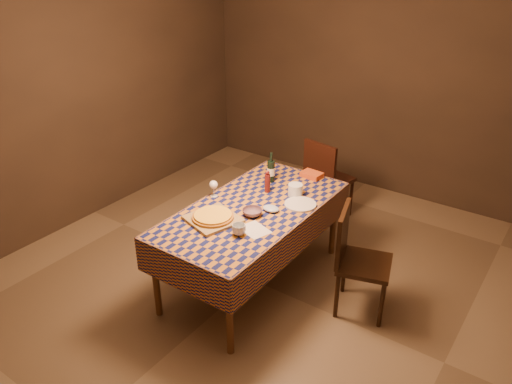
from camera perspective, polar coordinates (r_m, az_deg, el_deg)
room at (r=4.03m, az=-0.41°, el=5.44°), size 5.00×5.10×2.70m
dining_table at (r=4.32m, az=-0.38°, el=-2.69°), size 0.94×1.84×0.77m
cutting_board at (r=4.10m, az=-4.93°, el=-3.10°), size 0.47×0.47×0.02m
pizza at (r=4.09m, az=-4.95°, el=-2.76°), size 0.44×0.44×0.03m
pepper_mill at (r=4.50m, az=1.31°, el=1.15°), size 0.05×0.05×0.21m
bowl at (r=4.16m, az=-0.42°, el=-2.34°), size 0.17×0.17×0.05m
wine_glass at (r=4.44m, az=-4.88°, el=0.76°), size 0.08×0.08×0.15m
wine_bottle at (r=4.70m, az=1.72°, el=2.44°), size 0.10×0.10×0.29m
deli_tub at (r=4.47m, az=4.52°, el=0.24°), size 0.17×0.17×0.11m
takeout_container at (r=4.85m, az=6.40°, el=1.98°), size 0.21×0.15×0.05m
white_plate at (r=4.33m, az=5.09°, el=-1.41°), size 0.34×0.34×0.02m
tumbler at (r=3.89m, az=-1.97°, el=-4.31°), size 0.15×0.15×0.09m
flour_patch at (r=3.96m, az=-0.17°, el=-4.34°), size 0.28×0.25×0.00m
flour_bag at (r=4.22m, az=1.73°, el=-1.90°), size 0.15×0.11×0.04m
chair_far at (r=5.49m, az=7.93°, el=1.87°), size 0.49×0.50×0.93m
chair_right at (r=4.19m, az=11.26°, el=-7.08°), size 0.53×0.52×0.93m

